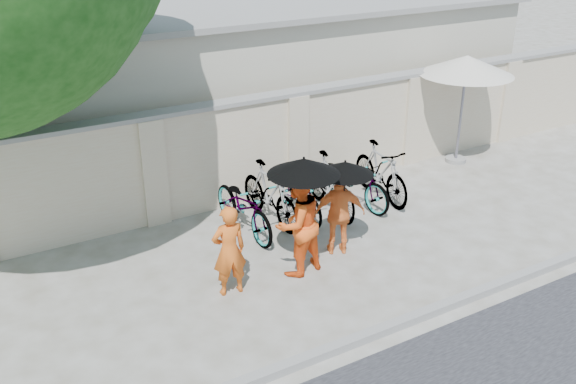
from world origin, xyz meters
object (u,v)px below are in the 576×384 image
monk_left (229,251)px  patio_umbrella (466,66)px  monk_center (298,223)px  monk_right (339,213)px

monk_left → patio_umbrella: 7.34m
monk_left → monk_center: (1.19, 0.00, 0.15)m
patio_umbrella → monk_center: bearing=-157.9°
monk_center → patio_umbrella: 6.22m
monk_center → patio_umbrella: bearing=-169.1°
monk_right → patio_umbrella: patio_umbrella is taller
patio_umbrella → monk_left: bearing=-161.4°
monk_left → monk_right: bearing=-169.9°
monk_left → patio_umbrella: patio_umbrella is taller
monk_center → patio_umbrella: (5.62, 2.29, 1.34)m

